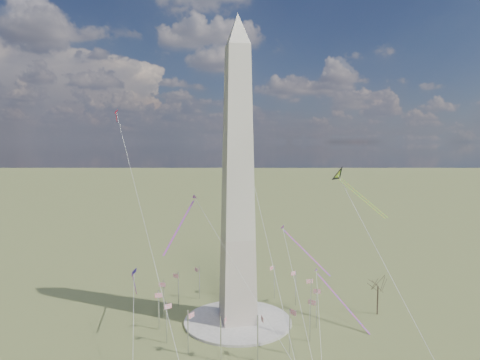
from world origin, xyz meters
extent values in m
plane|color=brown|center=(0.00, 0.00, 0.00)|extent=(2000.00, 2000.00, 0.00)
cylinder|color=#BBB3AB|center=(0.00, 0.00, 0.40)|extent=(36.00, 36.00, 0.80)
pyramid|color=beige|center=(0.00, 0.00, 95.80)|extent=(9.90, 9.90, 10.00)
cylinder|color=silver|center=(26.00, 0.00, 6.50)|extent=(0.36, 0.36, 13.00)
cube|color=red|center=(26.00, 1.30, 11.80)|extent=(2.40, 0.08, 1.50)
cylinder|color=silver|center=(24.02, 9.95, 6.50)|extent=(0.36, 0.36, 13.00)
cube|color=red|center=(23.52, 11.15, 11.80)|extent=(2.25, 0.99, 1.50)
cylinder|color=silver|center=(18.38, 18.38, 6.50)|extent=(0.36, 0.36, 13.00)
cube|color=red|center=(17.47, 19.30, 11.80)|extent=(1.75, 1.75, 1.50)
cylinder|color=silver|center=(9.95, 24.02, 6.50)|extent=(0.36, 0.36, 13.00)
cube|color=red|center=(8.75, 24.52, 11.80)|extent=(0.99, 2.25, 1.50)
cylinder|color=silver|center=(0.00, 26.00, 6.50)|extent=(0.36, 0.36, 13.00)
cube|color=red|center=(-1.30, 26.00, 11.80)|extent=(0.08, 2.40, 1.50)
cylinder|color=silver|center=(-9.95, 24.02, 6.50)|extent=(0.36, 0.36, 13.00)
cube|color=red|center=(-11.15, 23.52, 11.80)|extent=(0.99, 2.25, 1.50)
cylinder|color=silver|center=(-18.38, 18.38, 6.50)|extent=(0.36, 0.36, 13.00)
cube|color=red|center=(-19.30, 17.47, 11.80)|extent=(1.75, 1.75, 1.50)
cylinder|color=silver|center=(-24.02, 9.95, 6.50)|extent=(0.36, 0.36, 13.00)
cube|color=red|center=(-24.52, 8.75, 11.80)|extent=(2.25, 0.99, 1.50)
cylinder|color=silver|center=(-26.00, 0.00, 6.50)|extent=(0.36, 0.36, 13.00)
cube|color=red|center=(-26.00, -1.30, 11.80)|extent=(2.40, 0.08, 1.50)
cylinder|color=silver|center=(-24.02, -9.95, 6.50)|extent=(0.36, 0.36, 13.00)
cube|color=red|center=(-23.52, -11.15, 11.80)|extent=(2.25, 0.99, 1.50)
cylinder|color=silver|center=(-18.38, -18.38, 6.50)|extent=(0.36, 0.36, 13.00)
cube|color=red|center=(-17.47, -19.30, 11.80)|extent=(1.75, 1.75, 1.50)
cylinder|color=silver|center=(-9.95, -24.02, 6.50)|extent=(0.36, 0.36, 13.00)
cube|color=red|center=(-8.75, -24.52, 11.80)|extent=(0.99, 2.25, 1.50)
cylinder|color=silver|center=(0.00, -26.00, 6.50)|extent=(0.36, 0.36, 13.00)
cube|color=red|center=(1.30, -26.00, 11.80)|extent=(0.08, 2.40, 1.50)
cylinder|color=silver|center=(9.95, -24.02, 6.50)|extent=(0.36, 0.36, 13.00)
cube|color=red|center=(11.15, -23.52, 11.80)|extent=(0.99, 2.25, 1.50)
cylinder|color=silver|center=(18.38, -18.38, 6.50)|extent=(0.36, 0.36, 13.00)
cube|color=red|center=(19.30, -17.47, 11.80)|extent=(1.75, 1.75, 1.50)
cylinder|color=silver|center=(24.02, -9.95, 6.50)|extent=(0.36, 0.36, 13.00)
cube|color=red|center=(24.52, -8.75, 11.80)|extent=(2.25, 0.99, 1.50)
cylinder|color=#3F2F26|center=(49.21, -4.08, 5.09)|extent=(0.47, 0.47, 10.17)
cube|color=orange|center=(43.21, -3.63, 41.46)|extent=(10.56, 14.00, 12.00)
cube|color=orange|center=(41.45, -4.94, 41.46)|extent=(10.56, 14.00, 12.00)
cube|color=navy|center=(-33.40, -0.91, 19.82)|extent=(1.68, 2.75, 2.28)
cube|color=red|center=(-33.40, -0.91, 16.06)|extent=(1.38, 2.77, 7.87)
cube|color=red|center=(18.88, -12.99, 26.24)|extent=(10.09, 15.51, 11.25)
cube|color=red|center=(-19.29, -3.52, 34.20)|extent=(11.44, 18.66, 13.38)
cube|color=red|center=(34.21, -8.13, 6.70)|extent=(10.26, 21.35, 14.55)
cube|color=red|center=(-39.92, 36.54, 71.94)|extent=(1.36, 1.91, 1.75)
cube|color=red|center=(-39.92, 36.54, 70.02)|extent=(0.58, 1.52, 4.02)
cube|color=white|center=(9.96, 51.86, 77.63)|extent=(1.73, 1.55, 1.72)
cube|color=white|center=(9.96, 51.86, 75.74)|extent=(0.25, 1.48, 3.95)
camera|label=1|loc=(-29.07, -135.49, 60.27)|focal=32.00mm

